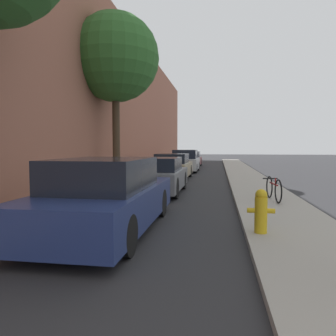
% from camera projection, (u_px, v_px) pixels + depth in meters
% --- Properties ---
extents(ground_plane, '(120.00, 120.00, 0.00)m').
position_uv_depth(ground_plane, '(189.00, 182.00, 15.03)').
color(ground_plane, '#28282B').
extents(sidewalk_left, '(2.00, 52.00, 0.12)m').
position_uv_depth(sidewalk_left, '(130.00, 180.00, 15.49)').
color(sidewalk_left, '#9E998E').
rests_on(sidewalk_left, ground).
extents(sidewalk_right, '(2.00, 52.00, 0.12)m').
position_uv_depth(sidewalk_right, '(251.00, 182.00, 14.57)').
color(sidewalk_right, '#9E998E').
rests_on(sidewalk_right, ground).
extents(building_facade_left, '(0.70, 52.00, 8.89)m').
position_uv_depth(building_facade_left, '(102.00, 91.00, 15.41)').
color(building_facade_left, '#9E604C').
rests_on(building_facade_left, ground).
extents(parked_car_navy, '(1.83, 4.66, 1.46)m').
position_uv_depth(parked_car_navy, '(107.00, 197.00, 6.30)').
color(parked_car_navy, black).
rests_on(parked_car_navy, ground).
extents(parked_car_grey, '(1.81, 3.95, 1.30)m').
position_uv_depth(parked_car_grey, '(157.00, 176.00, 11.52)').
color(parked_car_grey, black).
rests_on(parked_car_grey, ground).
extents(parked_car_champagne, '(1.75, 4.32, 1.34)m').
position_uv_depth(parked_car_champagne, '(173.00, 167.00, 16.72)').
color(parked_car_champagne, black).
rests_on(parked_car_champagne, ground).
extents(parked_car_silver, '(1.76, 3.93, 1.50)m').
position_uv_depth(parked_car_silver, '(185.00, 161.00, 21.69)').
color(parked_car_silver, black).
rests_on(parked_car_silver, ground).
extents(parked_car_maroon, '(1.80, 4.49, 1.32)m').
position_uv_depth(parked_car_maroon, '(190.00, 159.00, 27.40)').
color(parked_car_maroon, black).
rests_on(parked_car_maroon, ground).
extents(street_tree_far, '(3.79, 3.79, 7.32)m').
position_uv_depth(street_tree_far, '(115.00, 58.00, 13.63)').
color(street_tree_far, '#423323').
rests_on(street_tree_far, sidewalk_left).
extents(fire_hydrant, '(0.49, 0.23, 0.80)m').
position_uv_depth(fire_hydrant, '(261.00, 210.00, 5.73)').
color(fire_hydrant, gold).
rests_on(fire_hydrant, sidewalk_right).
extents(bicycle, '(0.44, 1.64, 0.67)m').
position_uv_depth(bicycle, '(274.00, 189.00, 9.25)').
color(bicycle, black).
rests_on(bicycle, sidewalk_right).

